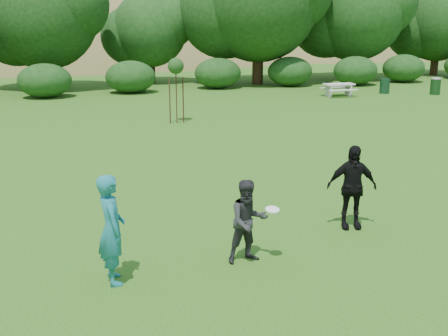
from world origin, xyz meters
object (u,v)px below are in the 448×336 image
object	(u,v)px
sapling	(176,68)
picnic_table	(339,88)
trash_can_near	(385,86)
player_black	(352,187)
trash_can_lidded	(435,86)
player_grey	(248,221)
player_teal	(112,229)

from	to	relation	value
sapling	picnic_table	distance (m)	12.52
trash_can_near	picnic_table	distance (m)	3.38
player_black	trash_can_lidded	xyz separation A→B (m)	(16.03, 18.46, -0.40)
picnic_table	trash_can_lidded	xyz separation A→B (m)	(6.01, -0.94, 0.02)
player_black	trash_can_near	distance (m)	23.89
player_black	picnic_table	size ratio (longest dim) A/B	1.04
player_grey	player_black	size ratio (longest dim) A/B	0.86
picnic_table	trash_can_lidded	bearing A→B (deg)	-8.84
player_teal	trash_can_lidded	distance (m)	29.01
player_teal	trash_can_lidded	bearing A→B (deg)	-51.79
player_grey	picnic_table	size ratio (longest dim) A/B	0.90
trash_can_near	sapling	distance (m)	15.71
player_grey	sapling	world-z (taller)	sapling
trash_can_lidded	player_black	bearing A→B (deg)	-130.96
trash_can_near	player_grey	bearing A→B (deg)	-127.75
player_grey	picnic_table	bearing A→B (deg)	53.42
player_black	trash_can_lidded	world-z (taller)	player_black
player_grey	player_teal	bearing A→B (deg)	178.28
player_teal	player_grey	world-z (taller)	player_teal
player_teal	player_grey	xyz separation A→B (m)	(2.56, 0.13, -0.18)
player_teal	picnic_table	size ratio (longest dim) A/B	1.10
sapling	trash_can_lidded	world-z (taller)	sapling
sapling	picnic_table	bearing A→B (deg)	27.34
player_teal	trash_can_near	distance (m)	28.09
player_teal	player_grey	bearing A→B (deg)	-91.54
player_grey	trash_can_lidded	bearing A→B (deg)	41.50
trash_can_near	trash_can_lidded	bearing A→B (deg)	-26.62
player_teal	trash_can_near	xyz separation A→B (m)	(18.69, 20.96, -0.54)
player_teal	player_black	size ratio (longest dim) A/B	1.05
player_black	sapling	bearing A→B (deg)	108.25
trash_can_near	sapling	size ratio (longest dim) A/B	0.32
player_grey	trash_can_lidded	distance (m)	27.09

